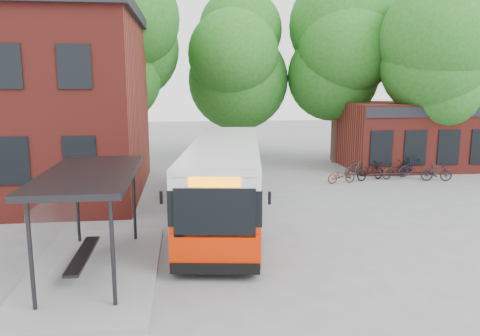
{
  "coord_description": "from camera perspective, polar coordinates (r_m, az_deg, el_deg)",
  "views": [
    {
      "loc": [
        -1.9,
        -13.79,
        5.25
      ],
      "look_at": [
        0.18,
        3.72,
        2.0
      ],
      "focal_mm": 35.0,
      "sensor_mm": 36.0,
      "label": 1
    }
  ],
  "objects": [
    {
      "name": "bicycle_1",
      "position": [
        26.93,
        13.88,
        -0.06
      ],
      "size": [
        1.65,
        1.09,
        0.97
      ],
      "primitive_type": "imported",
      "rotation": [
        0.0,
        0.0,
        2.01
      ],
      "color": "#29282D",
      "rests_on": "ground"
    },
    {
      "name": "bicycle_5",
      "position": [
        28.21,
        20.23,
        0.11
      ],
      "size": [
        1.74,
        1.09,
        1.01
      ],
      "primitive_type": "imported",
      "rotation": [
        0.0,
        0.0,
        1.96
      ],
      "color": "black",
      "rests_on": "ground"
    },
    {
      "name": "tree_1",
      "position": [
        30.93,
        -1.41,
        10.35
      ],
      "size": [
        7.92,
        7.92,
        10.4
      ],
      "primitive_type": null,
      "color": "#1C5B18",
      "rests_on": "ground"
    },
    {
      "name": "bicycle_0",
      "position": [
        25.1,
        12.24,
        -0.92
      ],
      "size": [
        1.62,
        0.79,
        0.82
      ],
      "primitive_type": "imported",
      "rotation": [
        0.0,
        0.0,
        1.74
      ],
      "color": "#50170F",
      "rests_on": "ground"
    },
    {
      "name": "shop_row",
      "position": [
        32.69,
        24.47,
        3.8
      ],
      "size": [
        14.0,
        6.2,
        4.0
      ],
      "primitive_type": null,
      "color": "maroon",
      "rests_on": "ground"
    },
    {
      "name": "bicycle_7",
      "position": [
        27.2,
        22.84,
        -0.45
      ],
      "size": [
        1.71,
        0.76,
        0.99
      ],
      "primitive_type": "imported",
      "rotation": [
        0.0,
        0.0,
        1.39
      ],
      "color": "black",
      "rests_on": "ground"
    },
    {
      "name": "ground",
      "position": [
        14.88,
        1.04,
        -10.22
      ],
      "size": [
        100.0,
        100.0,
        0.0
      ],
      "primitive_type": "plane",
      "color": "slate"
    },
    {
      "name": "tree_0",
      "position": [
        30.07,
        -14.86,
        10.58
      ],
      "size": [
        7.92,
        7.92,
        11.0
      ],
      "primitive_type": null,
      "color": "#1C5B18",
      "rests_on": "ground"
    },
    {
      "name": "tree_3",
      "position": [
        29.79,
        23.52,
        8.41
      ],
      "size": [
        7.04,
        7.04,
        9.28
      ],
      "primitive_type": null,
      "color": "#1C5B18",
      "rests_on": "ground"
    },
    {
      "name": "bicycle_4",
      "position": [
        27.15,
        18.37,
        -0.2
      ],
      "size": [
        1.96,
        1.32,
        0.98
      ],
      "primitive_type": "imported",
      "rotation": [
        0.0,
        0.0,
        1.97
      ],
      "color": "black",
      "rests_on": "ground"
    },
    {
      "name": "bike_rail",
      "position": [
        26.77,
        18.06,
        -0.98
      ],
      "size": [
        5.2,
        0.1,
        0.38
      ],
      "primitive_type": null,
      "color": "black",
      "rests_on": "ground"
    },
    {
      "name": "bicycle_2",
      "position": [
        26.29,
        15.59,
        -0.37
      ],
      "size": [
        1.99,
        1.34,
        0.99
      ],
      "primitive_type": "imported",
      "rotation": [
        0.0,
        0.0,
        1.97
      ],
      "color": "black",
      "rests_on": "ground"
    },
    {
      "name": "tree_2",
      "position": [
        31.39,
        11.83,
        10.68
      ],
      "size": [
        7.92,
        7.92,
        11.0
      ],
      "primitive_type": null,
      "color": "#1C5B18",
      "rests_on": "ground"
    },
    {
      "name": "city_bus",
      "position": [
        17.98,
        -1.76,
        -1.56
      ],
      "size": [
        4.13,
        12.13,
        3.02
      ],
      "primitive_type": null,
      "rotation": [
        0.0,
        0.0,
        -0.14
      ],
      "color": "red",
      "rests_on": "ground"
    },
    {
      "name": "bus_shelter",
      "position": [
        13.59,
        -17.6,
        -6.3
      ],
      "size": [
        3.6,
        7.0,
        2.9
      ],
      "primitive_type": null,
      "color": "black",
      "rests_on": "ground"
    }
  ]
}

